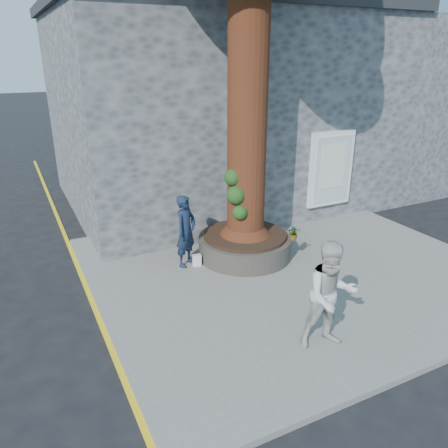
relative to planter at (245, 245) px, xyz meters
name	(u,v)px	position (x,y,z in m)	size (l,w,h in m)	color
ground	(258,305)	(-0.80, -2.00, -0.41)	(120.00, 120.00, 0.00)	black
pavement	(290,268)	(0.70, -1.00, -0.35)	(9.00, 8.00, 0.12)	slate
yellow_line	(99,318)	(-3.85, -1.00, -0.41)	(0.10, 30.00, 0.01)	yellow
stone_shop	(216,107)	(1.70, 5.20, 2.75)	(10.30, 8.30, 6.30)	#46484B
neighbour_shop	(388,101)	(9.70, 5.20, 2.59)	(6.00, 8.00, 6.00)	#46484B
planter	(245,245)	(0.00, 0.00, 0.00)	(2.30, 2.30, 0.60)	black
man	(186,231)	(-1.49, 0.19, 0.58)	(0.63, 0.42, 1.74)	#142137
woman	(331,296)	(-0.47, -3.77, 0.67)	(0.94, 0.73, 1.93)	beige
shopping_bag	(197,260)	(-1.30, 0.02, -0.15)	(0.20, 0.12, 0.28)	white
plant_a	(293,233)	(0.82, -0.85, 0.49)	(0.19, 0.13, 0.36)	gray
plant_b	(258,210)	(0.85, 0.85, 0.52)	(0.24, 0.23, 0.43)	gray
plant_c	(294,234)	(0.85, -0.85, 0.46)	(0.17, 0.17, 0.31)	gray
plant_d	(294,233)	(0.85, -0.85, 0.48)	(0.31, 0.28, 0.34)	gray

